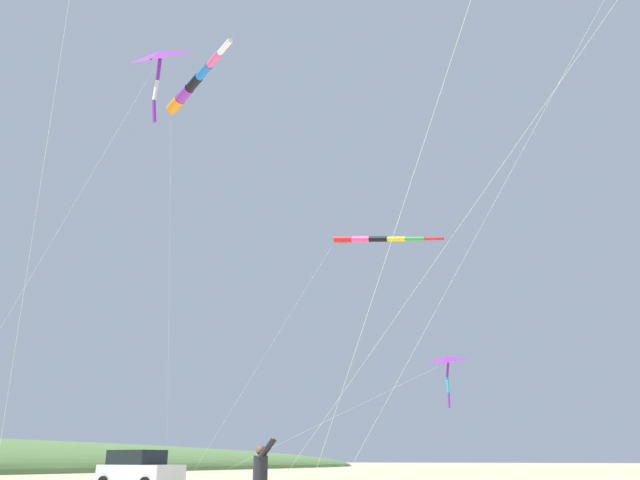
# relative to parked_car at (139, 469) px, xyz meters

# --- Properties ---
(parked_car) EXTENTS (4.42, 2.33, 1.85)m
(parked_car) POSITION_rel_parked_car_xyz_m (0.00, 0.00, 0.00)
(parked_car) COLOR silver
(parked_car) RESTS_ON ground_plane
(person_adult_flyer) EXTENTS (0.67, 0.59, 1.93)m
(person_adult_flyer) POSITION_rel_parked_car_xyz_m (-13.92, 9.83, 0.10)
(person_adult_flyer) COLOR #3D7F51
(person_adult_flyer) RESTS_ON ground_plane
(kite_delta_purple_drifting) EXTENTS (12.60, 6.95, 6.62)m
(kite_delta_purple_drifting) POSITION_rel_parked_car_xyz_m (-13.09, -8.04, 5.30)
(kite_delta_purple_drifting) COLOR purple
(kite_delta_purple_drifting) RESTS_ON ground_plane
(kite_windsock_yellow_midlevel) EXTENTS (10.57, 9.80, 18.01)m
(kite_windsock_yellow_midlevel) POSITION_rel_parked_car_xyz_m (-6.13, 5.04, 16.60)
(kite_windsock_yellow_midlevel) COLOR orange
(kite_windsock_yellow_midlevel) RESTS_ON ground_plane
(kite_delta_red_high_left) EXTENTS (8.95, 2.64, 15.96)m
(kite_delta_red_high_left) POSITION_rel_parked_car_xyz_m (-8.85, 9.78, 14.40)
(kite_delta_red_high_left) COLOR purple
(kite_delta_red_high_left) RESTS_ON ground_plane
(kite_windsock_striped_overhead) EXTENTS (11.37, 7.82, 14.27)m
(kite_windsock_striped_overhead) POSITION_rel_parked_car_xyz_m (-8.81, -8.48, 12.81)
(kite_windsock_striped_overhead) COLOR red
(kite_windsock_striped_overhead) RESTS_ON ground_plane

